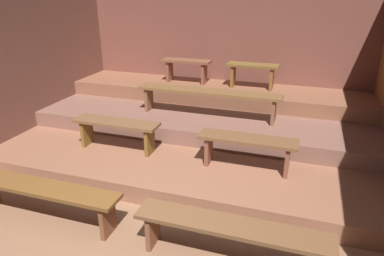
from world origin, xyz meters
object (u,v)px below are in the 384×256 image
object	(u,v)px
bench_floor_right	(231,232)
bench_lower_left	(117,128)
bench_floor_left	(42,193)
bench_lower_right	(247,145)
bench_middle_center	(208,95)
bench_upper_left	(187,66)
bench_upper_right	(253,71)

from	to	relation	value
bench_floor_right	bench_lower_left	xyz separation A→B (m)	(-2.01, 1.46, 0.23)
bench_floor_left	bench_lower_right	bearing A→B (deg)	36.06
bench_floor_left	bench_middle_center	distance (m)	2.88
bench_upper_left	bench_middle_center	bearing A→B (deg)	-55.61
bench_lower_right	bench_lower_left	bearing A→B (deg)	180.00
bench_lower_left	bench_middle_center	size ratio (longest dim) A/B	0.54
bench_lower_left	bench_floor_right	bearing A→B (deg)	-36.06
bench_floor_left	bench_floor_right	bearing A→B (deg)	0.00
bench_upper_right	bench_lower_left	bearing A→B (deg)	-125.77
bench_floor_left	bench_floor_right	size ratio (longest dim) A/B	1.00
bench_lower_right	bench_upper_left	world-z (taller)	bench_upper_left
bench_floor_left	bench_upper_right	size ratio (longest dim) A/B	1.99
bench_middle_center	bench_upper_right	size ratio (longest dim) A/B	2.52
bench_floor_left	bench_lower_right	xyz separation A→B (m)	(2.01, 1.46, 0.23)
bench_middle_center	bench_lower_right	bearing A→B (deg)	-52.94
bench_lower_left	bench_lower_right	size ratio (longest dim) A/B	1.00
bench_floor_right	bench_lower_right	xyz separation A→B (m)	(-0.12, 1.46, 0.23)
bench_middle_center	bench_upper_left	world-z (taller)	bench_upper_left
bench_middle_center	bench_upper_right	bearing A→B (deg)	63.76
bench_floor_right	bench_lower_right	distance (m)	1.49
bench_floor_right	bench_lower_right	size ratio (longest dim) A/B	1.46
bench_lower_left	bench_lower_right	distance (m)	1.89
bench_floor_right	bench_upper_right	bearing A→B (deg)	96.74
bench_floor_left	bench_upper_right	xyz separation A→B (m)	(1.70, 3.65, 0.70)
bench_upper_right	bench_floor_left	bearing A→B (deg)	-114.89
bench_floor_left	bench_middle_center	xyz separation A→B (m)	(1.17, 2.58, 0.50)
bench_lower_left	bench_lower_right	bearing A→B (deg)	0.00
bench_floor_left	bench_upper_left	distance (m)	3.75
bench_floor_left	bench_floor_right	xyz separation A→B (m)	(2.13, 0.00, 0.00)
bench_lower_left	bench_upper_left	size ratio (longest dim) A/B	1.36
bench_lower_left	bench_upper_left	xyz separation A→B (m)	(0.31, 2.19, 0.47)
bench_lower_right	bench_middle_center	world-z (taller)	bench_middle_center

